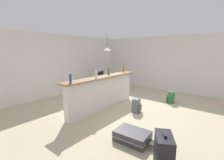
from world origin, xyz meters
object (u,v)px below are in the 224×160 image
(bottle_green, at_px, (109,71))
(dining_chair_far_side, at_px, (99,80))
(backpack_green, at_px, (170,97))
(dining_table, at_px, (108,79))
(pendant_lamp, at_px, (107,49))
(suitcase_upright_black, at_px, (163,154))
(bottle_clear, at_px, (96,74))
(backpack_grey, at_px, (136,106))
(dining_chair_near_partition, at_px, (117,83))
(suitcase_flat_charcoal, at_px, (132,136))
(bottle_amber, at_px, (123,68))
(bottle_blue, at_px, (70,79))

(bottle_green, height_order, dining_chair_far_side, bottle_green)
(dining_chair_far_side, xyz_separation_m, backpack_green, (0.40, -3.12, -0.31))
(dining_table, distance_m, pendant_lamp, 1.27)
(bottle_green, bearing_deg, dining_chair_far_side, 53.42)
(pendant_lamp, bearing_deg, suitcase_upright_black, -129.44)
(bottle_clear, relative_size, pendant_lamp, 0.33)
(dining_table, xyz_separation_m, backpack_grey, (-1.08, -2.04, -0.44))
(suitcase_upright_black, bearing_deg, pendant_lamp, 50.56)
(bottle_green, bearing_deg, dining_chair_near_partition, 22.90)
(dining_chair_near_partition, distance_m, pendant_lamp, 1.50)
(pendant_lamp, xyz_separation_m, backpack_green, (0.41, -2.61, -1.71))
(backpack_grey, bearing_deg, suitcase_flat_charcoal, -152.79)
(suitcase_upright_black, relative_size, backpack_green, 1.60)
(bottle_clear, xyz_separation_m, dining_chair_near_partition, (1.87, 0.64, -0.65))
(bottle_amber, height_order, pendant_lamp, pendant_lamp)
(dining_chair_near_partition, bearing_deg, pendant_lamp, 87.20)
(backpack_grey, distance_m, backpack_green, 1.61)
(bottle_clear, xyz_separation_m, dining_chair_far_side, (1.91, 1.70, -0.65))
(bottle_green, bearing_deg, backpack_grey, -89.57)
(bottle_amber, height_order, dining_chair_near_partition, bottle_amber)
(pendant_lamp, bearing_deg, suitcase_flat_charcoal, -131.79)
(dining_table, xyz_separation_m, backpack_green, (0.45, -2.55, -0.44))
(bottle_clear, relative_size, bottle_amber, 0.79)
(bottle_clear, height_order, suitcase_flat_charcoal, bottle_clear)
(bottle_blue, height_order, bottle_green, bottle_blue)
(bottle_green, bearing_deg, suitcase_upright_black, -125.51)
(bottle_clear, distance_m, dining_chair_near_partition, 2.08)
(dining_chair_near_partition, height_order, pendant_lamp, pendant_lamp)
(dining_chair_far_side, bearing_deg, dining_table, -94.44)
(dining_table, distance_m, suitcase_flat_charcoal, 3.76)
(dining_chair_near_partition, xyz_separation_m, pendant_lamp, (0.03, 0.55, 1.40))
(bottle_blue, bearing_deg, bottle_green, 6.21)
(backpack_green, bearing_deg, backpack_grey, 161.46)
(bottle_clear, xyz_separation_m, suitcase_upright_black, (-1.10, -2.45, -0.84))
(bottle_blue, xyz_separation_m, suitcase_upright_black, (-0.20, -2.45, -0.84))
(bottle_amber, height_order, dining_table, bottle_amber)
(dining_chair_far_side, distance_m, suitcase_flat_charcoal, 4.21)
(bottle_blue, distance_m, dining_table, 3.03)
(bottle_clear, xyz_separation_m, backpack_grey, (0.78, -0.91, -0.97))
(dining_chair_far_side, distance_m, backpack_green, 3.16)
(dining_table, distance_m, suitcase_upright_black, 4.65)
(bottle_amber, xyz_separation_m, dining_table, (0.25, 0.97, -0.55))
(dining_table, bearing_deg, bottle_blue, -157.72)
(bottle_clear, distance_m, bottle_amber, 1.62)
(bottle_green, relative_size, backpack_grey, 0.52)
(bottle_amber, bearing_deg, bottle_green, 178.48)
(dining_chair_near_partition, bearing_deg, bottle_blue, -166.91)
(bottle_green, relative_size, bottle_amber, 0.75)
(bottle_green, bearing_deg, suitcase_flat_charcoal, -127.80)
(bottle_blue, distance_m, bottle_green, 1.69)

